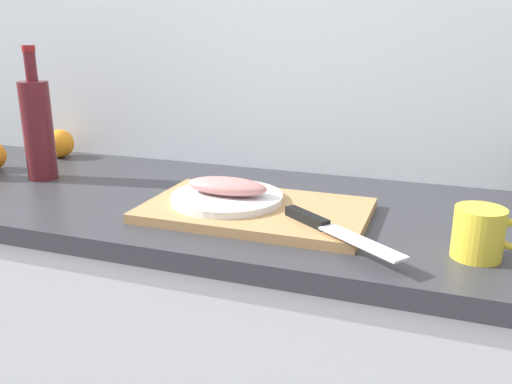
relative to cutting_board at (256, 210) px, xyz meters
The scene contains 9 objects.
back_wall 0.56m from the cutting_board, 118.78° to the left, with size 3.20×0.05×2.50m, color silver.
kitchen_counter 0.51m from the cutting_board, 162.26° to the left, with size 2.00×0.60×0.90m.
cutting_board is the anchor object (origin of this frame).
white_plate 0.07m from the cutting_board, behind, with size 0.24×0.24×0.01m, color white.
fish_fillet 0.08m from the cutting_board, behind, with size 0.18×0.08×0.04m, color tan.
chef_knife 0.19m from the cutting_board, 28.52° to the right, with size 0.25×0.20×0.02m.
wine_bottle 0.63m from the cutting_board, behind, with size 0.07×0.07×0.33m.
coffee_mug_0 0.44m from the cutting_board, 10.12° to the right, with size 0.12×0.08×0.09m.
orange_0 0.79m from the cutting_board, 158.13° to the left, with size 0.08×0.08×0.08m, color orange.
Camera 1 is at (0.58, -1.06, 1.27)m, focal length 37.72 mm.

